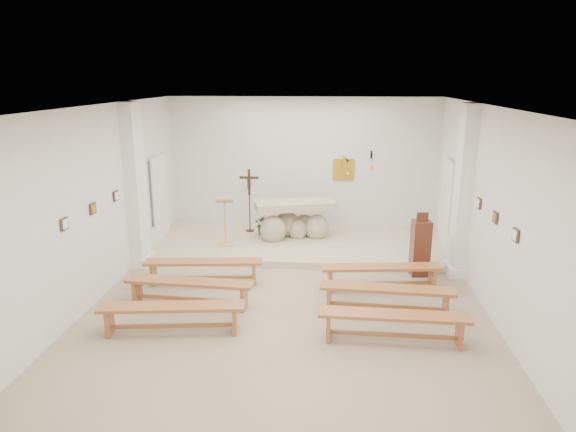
# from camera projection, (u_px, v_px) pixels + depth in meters

# --- Properties ---
(ground) EXTENTS (7.00, 10.00, 0.00)m
(ground) POSITION_uv_depth(u_px,v_px,m) (287.00, 309.00, 9.07)
(ground) COLOR tan
(ground) RESTS_ON ground
(wall_left) EXTENTS (0.02, 10.00, 3.50)m
(wall_left) POSITION_uv_depth(u_px,v_px,m) (86.00, 210.00, 8.90)
(wall_left) COLOR silver
(wall_left) RESTS_ON ground
(wall_right) EXTENTS (0.02, 10.00, 3.50)m
(wall_right) POSITION_uv_depth(u_px,v_px,m) (500.00, 219.00, 8.32)
(wall_right) COLOR silver
(wall_right) RESTS_ON ground
(wall_back) EXTENTS (7.00, 0.02, 3.50)m
(wall_back) POSITION_uv_depth(u_px,v_px,m) (303.00, 165.00, 13.41)
(wall_back) COLOR silver
(wall_back) RESTS_ON ground
(ceiling) EXTENTS (7.00, 10.00, 0.02)m
(ceiling) POSITION_uv_depth(u_px,v_px,m) (286.00, 108.00, 8.16)
(ceiling) COLOR silver
(ceiling) RESTS_ON wall_back
(sanctuary_platform) EXTENTS (6.98, 3.00, 0.15)m
(sanctuary_platform) POSITION_uv_depth(u_px,v_px,m) (299.00, 244.00, 12.42)
(sanctuary_platform) COLOR #C7B499
(sanctuary_platform) RESTS_ON ground
(pilaster_left) EXTENTS (0.26, 0.55, 3.50)m
(pilaster_left) POSITION_uv_depth(u_px,v_px,m) (136.00, 186.00, 10.81)
(pilaster_left) COLOR white
(pilaster_left) RESTS_ON ground
(pilaster_right) EXTENTS (0.26, 0.55, 3.50)m
(pilaster_right) POSITION_uv_depth(u_px,v_px,m) (463.00, 192.00, 10.26)
(pilaster_right) COLOR white
(pilaster_right) RESTS_ON ground
(gold_wall_relief) EXTENTS (0.55, 0.04, 0.55)m
(gold_wall_relief) POSITION_uv_depth(u_px,v_px,m) (344.00, 170.00, 13.32)
(gold_wall_relief) COLOR gold
(gold_wall_relief) RESTS_ON wall_back
(sanctuary_lamp) EXTENTS (0.11, 0.36, 0.44)m
(sanctuary_lamp) POSITION_uv_depth(u_px,v_px,m) (372.00, 166.00, 12.98)
(sanctuary_lamp) COLOR black
(sanctuary_lamp) RESTS_ON wall_back
(station_frame_left_front) EXTENTS (0.03, 0.20, 0.20)m
(station_frame_left_front) POSITION_uv_depth(u_px,v_px,m) (65.00, 224.00, 8.14)
(station_frame_left_front) COLOR #45311E
(station_frame_left_front) RESTS_ON wall_left
(station_frame_left_mid) EXTENTS (0.03, 0.20, 0.20)m
(station_frame_left_mid) POSITION_uv_depth(u_px,v_px,m) (93.00, 208.00, 9.10)
(station_frame_left_mid) COLOR #45311E
(station_frame_left_mid) RESTS_ON wall_left
(station_frame_left_rear) EXTENTS (0.03, 0.20, 0.20)m
(station_frame_left_rear) POSITION_uv_depth(u_px,v_px,m) (116.00, 196.00, 10.06)
(station_frame_left_rear) COLOR #45311E
(station_frame_left_rear) RESTS_ON wall_left
(station_frame_right_front) EXTENTS (0.03, 0.20, 0.20)m
(station_frame_right_front) POSITION_uv_depth(u_px,v_px,m) (516.00, 235.00, 7.56)
(station_frame_right_front) COLOR #45311E
(station_frame_right_front) RESTS_ON wall_right
(station_frame_right_mid) EXTENTS (0.03, 0.20, 0.20)m
(station_frame_right_mid) POSITION_uv_depth(u_px,v_px,m) (495.00, 217.00, 8.53)
(station_frame_right_mid) COLOR #45311E
(station_frame_right_mid) RESTS_ON wall_right
(station_frame_right_rear) EXTENTS (0.03, 0.20, 0.20)m
(station_frame_right_rear) POSITION_uv_depth(u_px,v_px,m) (479.00, 203.00, 9.49)
(station_frame_right_rear) COLOR #45311E
(station_frame_right_rear) RESTS_ON wall_right
(radiator_left) EXTENTS (0.10, 0.85, 0.52)m
(radiator_left) POSITION_uv_depth(u_px,v_px,m) (150.00, 242.00, 11.88)
(radiator_left) COLOR silver
(radiator_left) RESTS_ON ground
(radiator_right) EXTENTS (0.10, 0.85, 0.52)m
(radiator_right) POSITION_uv_depth(u_px,v_px,m) (452.00, 251.00, 11.31)
(radiator_right) COLOR silver
(radiator_right) RESTS_ON ground
(altar) EXTENTS (2.06, 1.26, 1.00)m
(altar) POSITION_uv_depth(u_px,v_px,m) (294.00, 222.00, 12.58)
(altar) COLOR beige
(altar) RESTS_ON sanctuary_platform
(lectern) EXTENTS (0.49, 0.44, 1.19)m
(lectern) POSITION_uv_depth(u_px,v_px,m) (225.00, 221.00, 11.92)
(lectern) COLOR tan
(lectern) RESTS_ON sanctuary_platform
(crucifix_stand) EXTENTS (0.49, 0.21, 1.61)m
(crucifix_stand) POSITION_uv_depth(u_px,v_px,m) (249.00, 196.00, 12.94)
(crucifix_stand) COLOR #361911
(crucifix_stand) RESTS_ON sanctuary_platform
(potted_plant) EXTENTS (0.56, 0.52, 0.53)m
(potted_plant) POSITION_uv_depth(u_px,v_px,m) (264.00, 224.00, 12.85)
(potted_plant) COLOR #315B24
(potted_plant) RESTS_ON sanctuary_platform
(donation_pedestal) EXTENTS (0.39, 0.39, 1.34)m
(donation_pedestal) POSITION_uv_depth(u_px,v_px,m) (420.00, 248.00, 10.53)
(donation_pedestal) COLOR #552718
(donation_pedestal) RESTS_ON ground
(bench_left_front) EXTENTS (2.33, 0.61, 0.49)m
(bench_left_front) POSITION_uv_depth(u_px,v_px,m) (204.00, 266.00, 10.12)
(bench_left_front) COLOR #A86130
(bench_left_front) RESTS_ON ground
(bench_right_front) EXTENTS (2.33, 0.64, 0.49)m
(bench_right_front) POSITION_uv_depth(u_px,v_px,m) (381.00, 272.00, 9.83)
(bench_right_front) COLOR #A86130
(bench_right_front) RESTS_ON ground
(bench_left_second) EXTENTS (2.32, 0.51, 0.49)m
(bench_left_second) POSITION_uv_depth(u_px,v_px,m) (189.00, 287.00, 9.13)
(bench_left_second) COLOR #A86130
(bench_left_second) RESTS_ON ground
(bench_right_second) EXTENTS (2.32, 0.51, 0.49)m
(bench_right_second) POSITION_uv_depth(u_px,v_px,m) (387.00, 294.00, 8.84)
(bench_right_second) COLOR #A86130
(bench_right_second) RESTS_ON ground
(bench_left_third) EXTENTS (2.33, 0.65, 0.49)m
(bench_left_third) POSITION_uv_depth(u_px,v_px,m) (172.00, 312.00, 8.14)
(bench_left_third) COLOR #A86130
(bench_left_third) RESTS_ON ground
(bench_right_third) EXTENTS (2.31, 0.43, 0.49)m
(bench_right_third) POSITION_uv_depth(u_px,v_px,m) (394.00, 321.00, 7.85)
(bench_right_third) COLOR #A86130
(bench_right_third) RESTS_ON ground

